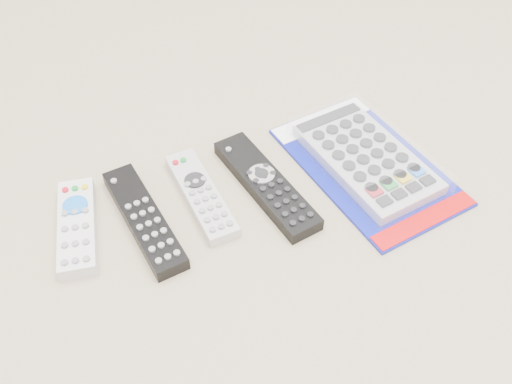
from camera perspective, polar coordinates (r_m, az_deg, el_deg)
name	(u,v)px	position (r m, az deg, el deg)	size (l,w,h in m)	color
remote_small_grey	(77,226)	(0.81, -17.46, -3.31)	(0.08, 0.17, 0.02)	silver
remote_slim_black	(144,219)	(0.79, -11.13, -2.67)	(0.07, 0.21, 0.02)	black
remote_silver_dvd	(201,195)	(0.81, -5.50, -0.29)	(0.05, 0.18, 0.02)	#B8B7BC
remote_large_black	(266,184)	(0.82, 1.02, 0.77)	(0.08, 0.22, 0.02)	black
jumbo_remote_packaged	(367,157)	(0.87, 11.00, 3.43)	(0.21, 0.31, 0.04)	#0D1690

